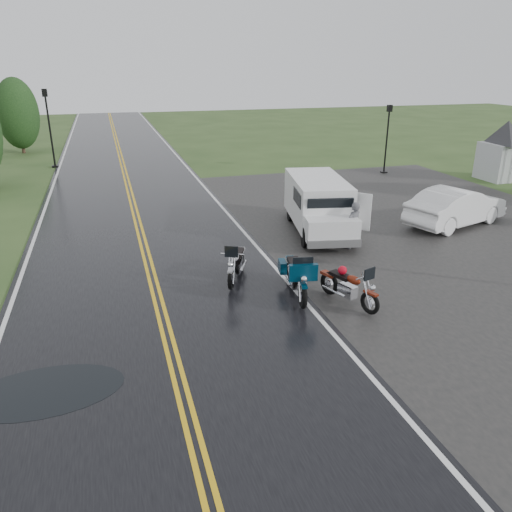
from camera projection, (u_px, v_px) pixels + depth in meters
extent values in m
plane|color=#2D471E|center=(167.00, 336.00, 11.84)|extent=(120.00, 120.00, 0.00)
cube|color=black|center=(137.00, 219.00, 20.77)|extent=(8.00, 100.00, 0.04)
cube|color=black|center=(437.00, 231.00, 19.24)|extent=(14.00, 24.00, 0.03)
imported|color=#4F5054|center=(353.00, 226.00, 17.13)|extent=(0.70, 0.59, 1.65)
imported|color=white|center=(456.00, 207.00, 19.69)|extent=(4.85, 2.91, 1.51)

